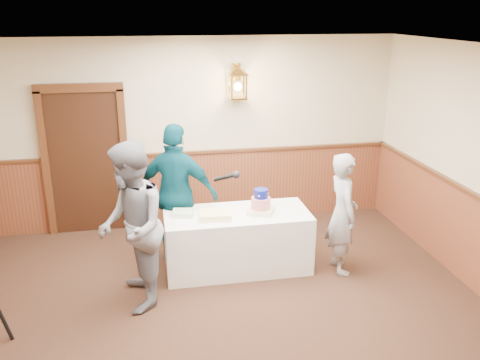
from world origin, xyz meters
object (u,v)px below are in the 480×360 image
Objects in this scene: interviewer at (131,227)px; assistant_p at (177,194)px; tiered_cake at (261,204)px; baker at (342,214)px; sheet_cake_yellow at (215,215)px; sheet_cake_green at (183,213)px; display_table at (237,240)px.

interviewer reaches higher than assistant_p.
baker is (0.97, -0.26, -0.10)m from tiered_cake.
tiered_cake is 0.59m from sheet_cake_yellow.
sheet_cake_green is 1.96m from baker.
display_table is 0.51m from sheet_cake_yellow.
display_table is 0.96× the size of interviewer.
assistant_p is at bearing 151.06° from display_table.
baker is at bearing -14.84° from tiered_cake.
assistant_p reaches higher than display_table.
tiered_cake is 1.67m from interviewer.
interviewer is (-0.98, -0.52, 0.15)m from sheet_cake_yellow.
assistant_p is (-0.05, 0.34, 0.13)m from sheet_cake_green.
interviewer is (-1.26, -0.63, 0.56)m from display_table.
sheet_cake_yellow is 0.20× the size of assistant_p.
sheet_cake_yellow is (-0.29, -0.11, 0.41)m from display_table.
tiered_cake is at bearing -179.07° from assistant_p.
sheet_cake_yellow is at bearing 113.87° from interviewer.
tiered_cake is at bearing 6.33° from sheet_cake_yellow.
baker is at bearing -7.09° from sheet_cake_yellow.
interviewer is at bearing 98.73° from baker.
display_table is 0.97m from assistant_p.
interviewer is at bearing -153.50° from display_table.
assistant_p is (-1.00, 0.43, 0.04)m from tiered_cake.
interviewer reaches higher than baker.
display_table is at bearing 171.73° from tiered_cake.
sheet_cake_yellow is 1.12m from interviewer.
sheet_cake_green is at bearing 174.56° from tiered_cake.
sheet_cake_yellow is at bearing -173.67° from tiered_cake.
sheet_cake_yellow is at bearing -159.57° from display_table.
interviewer is (-1.56, -0.59, 0.06)m from tiered_cake.
sheet_cake_yellow is at bearing 84.19° from baker.
tiered_cake reaches higher than display_table.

